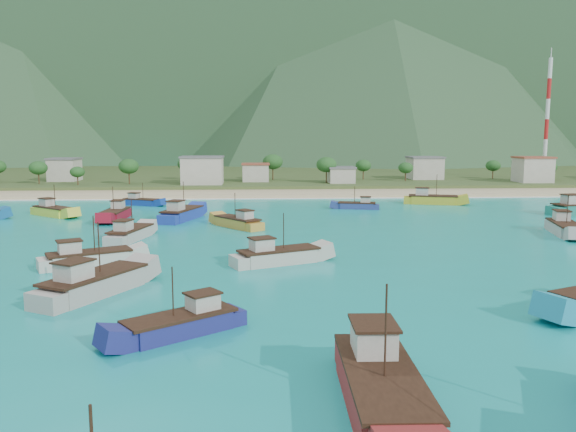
{
  "coord_description": "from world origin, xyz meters",
  "views": [
    {
      "loc": [
        -8.35,
        -66.56,
        15.01
      ],
      "look_at": [
        -3.79,
        18.0,
        3.0
      ],
      "focal_mm": 35.0,
      "sensor_mm": 36.0,
      "label": 1
    }
  ],
  "objects": [
    {
      "name": "ground",
      "position": [
        0.0,
        0.0,
        0.0
      ],
      "size": [
        600.0,
        600.0,
        0.0
      ],
      "primitive_type": "plane",
      "color": "#0D9985",
      "rests_on": "ground"
    },
    {
      "name": "beach",
      "position": [
        0.0,
        79.0,
        0.0
      ],
      "size": [
        400.0,
        18.0,
        1.2
      ],
      "primitive_type": "cube",
      "color": "beige",
      "rests_on": "ground"
    },
    {
      "name": "land",
      "position": [
        0.0,
        140.0,
        0.0
      ],
      "size": [
        400.0,
        110.0,
        2.4
      ],
      "primitive_type": "cube",
      "color": "#385123",
      "rests_on": "ground"
    },
    {
      "name": "surf_line",
      "position": [
        0.0,
        69.5,
        0.0
      ],
      "size": [
        400.0,
        2.5,
        0.08
      ],
      "primitive_type": "cube",
      "color": "white",
      "rests_on": "ground"
    },
    {
      "name": "mountains",
      "position": [
        -18.31,
        403.81,
        106.83
      ],
      "size": [
        1520.0,
        440.0,
        260.0
      ],
      "color": "slate",
      "rests_on": "ground"
    },
    {
      "name": "village",
      "position": [
        0.76,
        101.37,
        4.86
      ],
      "size": [
        216.43,
        25.25,
        7.45
      ],
      "color": "beige",
      "rests_on": "ground"
    },
    {
      "name": "vegetation",
      "position": [
        3.08,
        103.24,
        5.16
      ],
      "size": [
        272.79,
        25.45,
        9.02
      ],
      "color": "#235623",
      "rests_on": "ground"
    },
    {
      "name": "radio_tower",
      "position": [
        82.9,
        108.0,
        20.45
      ],
      "size": [
        1.2,
        1.2,
        37.69
      ],
      "color": "red",
      "rests_on": "ground"
    },
    {
      "name": "boat_0",
      "position": [
        -27.12,
        15.47,
        0.75
      ],
      "size": [
        5.42,
        11.1,
        6.3
      ],
      "rotation": [
        0.0,
        0.0,
        6.06
      ],
      "color": "#B4ACA4",
      "rests_on": "ground"
    },
    {
      "name": "boat_2",
      "position": [
        -6.11,
        -1.22,
        0.78
      ],
      "size": [
        11.29,
        7.34,
        6.45
      ],
      "rotation": [
        0.0,
        0.0,
        5.13
      ],
      "color": "#B9B5A6",
      "rests_on": "ground"
    },
    {
      "name": "boat_3",
      "position": [
        -1.57,
        -37.14,
        1.01
      ],
      "size": [
        4.22,
        13.17,
        7.72
      ],
      "rotation": [
        0.0,
        0.0,
        3.11
      ],
      "color": "maroon",
      "rests_on": "ground"
    },
    {
      "name": "boat_4",
      "position": [
        30.63,
        56.53,
        0.89
      ],
      "size": [
        12.47,
        6.72,
        7.07
      ],
      "rotation": [
        0.0,
        0.0,
        4.43
      ],
      "color": "gold",
      "rests_on": "ground"
    },
    {
      "name": "boat_8",
      "position": [
        12.52,
        49.07,
        0.54
      ],
      "size": [
        9.08,
        4.4,
        5.16
      ],
      "rotation": [
        0.0,
        0.0,
        1.35
      ],
      "color": "navy",
      "rests_on": "ground"
    },
    {
      "name": "boat_15",
      "position": [
        -24.1,
        -13.65,
        0.94
      ],
      "size": [
        9.14,
        12.66,
        7.33
      ],
      "rotation": [
        0.0,
        0.0,
        5.79
      ],
      "color": "#A59E95",
      "rests_on": "ground"
    },
    {
      "name": "boat_16",
      "position": [
        -14.18,
        -24.84,
        0.66
      ],
      "size": [
        9.65,
        8.06,
        5.79
      ],
      "rotation": [
        0.0,
        0.0,
        2.19
      ],
      "color": "navy",
      "rests_on": "ground"
    },
    {
      "name": "boat_18",
      "position": [
        -47.48,
        41.82,
        0.77
      ],
      "size": [
        10.36,
        9.4,
        6.4
      ],
      "rotation": [
        0.0,
        0.0,
        4.02
      ],
      "color": "yellow",
      "rests_on": "ground"
    },
    {
      "name": "boat_20",
      "position": [
        -28.32,
        -1.13,
        0.74
      ],
      "size": [
        10.86,
        7.54,
        6.25
      ],
      "rotation": [
        0.0,
        0.0,
        5.18
      ],
      "color": "beige",
      "rests_on": "ground"
    },
    {
      "name": "boat_22",
      "position": [
        -11.69,
        25.93,
        0.72
      ],
      "size": [
        8.83,
        10.09,
        6.15
      ],
      "rotation": [
        0.0,
        0.0,
        0.66
      ],
      "color": "gold",
      "rests_on": "ground"
    },
    {
      "name": "boat_26",
      "position": [
        39.11,
        16.78,
        0.83
      ],
      "size": [
        6.15,
        11.9,
        6.75
      ],
      "rotation": [
        0.0,
        0.0,
        2.89
      ],
      "color": "#ADA59E",
      "rests_on": "ground"
    },
    {
      "name": "boat_28",
      "position": [
        -22.21,
        35.17,
        0.94
      ],
      "size": [
        7.23,
        12.9,
        7.31
      ],
      "rotation": [
        0.0,
        0.0,
        5.98
      ],
      "color": "#1D37A1",
      "rests_on": "ground"
    },
    {
      "name": "boat_29",
      "position": [
        -34.43,
        36.35,
        0.79
      ],
      "size": [
        3.65,
        11.13,
        6.52
      ],
      "rotation": [
        0.0,
        0.0,
        3.11
      ],
      "color": "maroon",
      "rests_on": "ground"
    },
    {
      "name": "boat_30",
      "position": [
        -34.29,
        58.03,
        0.58
      ],
      "size": [
        9.37,
        6.1,
        5.35
      ],
      "rotation": [
        0.0,
        0.0,
        4.3
      ],
      "color": "navy",
      "rests_on": "ground"
    }
  ]
}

